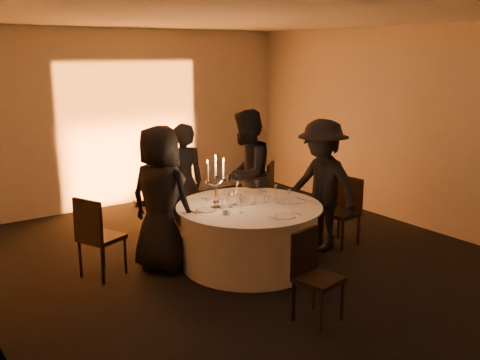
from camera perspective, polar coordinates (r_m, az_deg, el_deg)
floor at (r=6.83m, az=0.97°, el=-8.92°), size 7.00×7.00×0.00m
ceiling at (r=6.32m, az=1.09°, el=17.08°), size 7.00×7.00×0.00m
wall_back at (r=9.44m, az=-11.65°, el=6.50°), size 7.00×0.00×7.00m
wall_right at (r=8.51m, az=17.68°, el=5.40°), size 0.00×7.00×7.00m
uplighter_fixture at (r=9.45m, az=-10.51°, el=-2.42°), size 0.25×0.12×0.10m
banquet_table at (r=6.69m, az=0.99°, el=-5.88°), size 1.80×1.80×0.77m
chair_left at (r=6.46m, az=-15.10°, el=-5.48°), size 0.57×0.57×0.98m
chair_back_left at (r=7.84m, az=-7.10°, el=-1.63°), size 0.49×0.49×1.01m
chair_back_right at (r=8.33m, az=2.53°, el=-0.94°), size 0.58×0.58×0.94m
chair_right at (r=7.50m, az=11.11°, el=-2.86°), size 0.45×0.45×0.93m
chair_front at (r=5.39m, az=7.75°, el=-9.52°), size 0.46×0.47×0.91m
guest_left at (r=6.44m, az=-8.46°, el=-2.07°), size 0.89×1.03×1.78m
guest_back_left at (r=7.45m, az=-6.12°, el=-0.32°), size 0.67×0.51×1.67m
guest_back_right at (r=7.53m, az=0.67°, el=0.56°), size 1.13×1.07×1.83m
guest_right at (r=7.17m, az=8.71°, el=-0.58°), size 0.75×1.19×1.76m
plate_left at (r=6.38m, az=-3.71°, el=-3.18°), size 0.36×0.25×0.01m
plate_back_left at (r=6.91m, az=-2.59°, el=-1.76°), size 0.36×0.28×0.08m
plate_back_right at (r=7.11m, az=1.33°, el=-1.39°), size 0.35×0.29×0.01m
plate_right at (r=6.76m, az=5.43°, el=-2.24°), size 0.36×0.28×0.01m
plate_front at (r=6.15m, az=4.83°, el=-3.83°), size 0.36×0.25×0.01m
coffee_cup at (r=6.20m, az=-1.58°, el=-3.42°), size 0.11×0.11×0.07m
candelabra at (r=6.38m, az=-2.58°, el=-1.07°), size 0.28×0.13×0.67m
wine_glass_a at (r=6.61m, az=5.28°, el=-1.44°), size 0.07×0.07×0.19m
wine_glass_b at (r=6.23m, az=0.15°, el=-2.30°), size 0.07×0.07×0.19m
wine_glass_c at (r=6.22m, az=-1.19°, el=-2.32°), size 0.07×0.07×0.19m
wine_glass_d at (r=7.00m, az=1.85°, el=-0.53°), size 0.07×0.07×0.19m
wine_glass_e at (r=6.42m, az=-2.27°, el=-1.83°), size 0.07×0.07×0.19m
wine_glass_f at (r=6.93m, az=-0.42°, el=-0.67°), size 0.07×0.07×0.19m
wine_glass_g at (r=6.81m, az=3.83°, el=-0.97°), size 0.07×0.07×0.19m
wine_glass_h at (r=6.58m, az=-0.55°, el=-1.45°), size 0.07×0.07×0.19m
wine_glass_i at (r=6.44m, az=-1.04°, el=-1.77°), size 0.07×0.07×0.19m
tumbler_a at (r=6.68m, az=2.86°, el=-2.06°), size 0.07×0.07×0.09m
tumbler_b at (r=6.72m, az=0.28°, el=-1.95°), size 0.07×0.07×0.09m
tumbler_c at (r=6.61m, az=1.41°, el=-2.21°), size 0.07×0.07×0.09m
tumbler_d at (r=6.52m, az=-2.09°, el=-2.43°), size 0.07×0.07×0.09m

